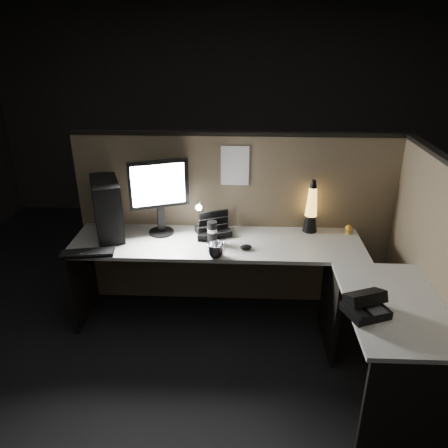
{
  "coord_description": "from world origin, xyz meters",
  "views": [
    {
      "loc": [
        0.04,
        -2.48,
        2.27
      ],
      "look_at": [
        -0.08,
        0.35,
        1.0
      ],
      "focal_mm": 35.0,
      "sensor_mm": 36.0,
      "label": 1
    }
  ],
  "objects_px": {
    "monitor": "(159,190)",
    "lava_lamp": "(311,210)",
    "desk_phone": "(365,305)",
    "pc_tower": "(107,208)",
    "keyboard": "(87,253)"
  },
  "relations": [
    {
      "from": "monitor",
      "to": "desk_phone",
      "type": "distance_m",
      "value": 1.77
    },
    {
      "from": "lava_lamp",
      "to": "desk_phone",
      "type": "bearing_deg",
      "value": -81.49
    },
    {
      "from": "monitor",
      "to": "desk_phone",
      "type": "height_order",
      "value": "monitor"
    },
    {
      "from": "pc_tower",
      "to": "desk_phone",
      "type": "distance_m",
      "value": 2.07
    },
    {
      "from": "monitor",
      "to": "desk_phone",
      "type": "xyz_separation_m",
      "value": [
        1.39,
        -1.05,
        -0.32
      ]
    },
    {
      "from": "monitor",
      "to": "lava_lamp",
      "type": "height_order",
      "value": "monitor"
    },
    {
      "from": "lava_lamp",
      "to": "pc_tower",
      "type": "bearing_deg",
      "value": -175.06
    },
    {
      "from": "desk_phone",
      "to": "pc_tower",
      "type": "bearing_deg",
      "value": 129.98
    },
    {
      "from": "pc_tower",
      "to": "lava_lamp",
      "type": "height_order",
      "value": "pc_tower"
    },
    {
      "from": "desk_phone",
      "to": "keyboard",
      "type": "bearing_deg",
      "value": 139.89
    },
    {
      "from": "monitor",
      "to": "keyboard",
      "type": "distance_m",
      "value": 0.73
    },
    {
      "from": "keyboard",
      "to": "lava_lamp",
      "type": "bearing_deg",
      "value": 5.93
    },
    {
      "from": "monitor",
      "to": "keyboard",
      "type": "height_order",
      "value": "monitor"
    },
    {
      "from": "pc_tower",
      "to": "monitor",
      "type": "bearing_deg",
      "value": -12.7
    },
    {
      "from": "monitor",
      "to": "lava_lamp",
      "type": "distance_m",
      "value": 1.24
    }
  ]
}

